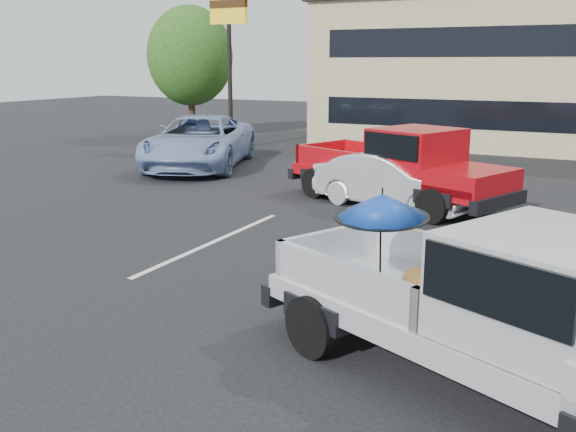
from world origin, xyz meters
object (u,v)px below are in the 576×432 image
at_px(motel_sign, 229,31).
at_px(tree_left, 190,56).
at_px(blue_suv, 199,142).
at_px(silver_pickup, 524,308).
at_px(silver_sedan, 395,181).
at_px(red_pickup, 410,164).

bearing_deg(motel_sign, tree_left, 143.13).
xyz_separation_m(tree_left, blue_suv, (5.48, -7.40, -2.87)).
bearing_deg(silver_pickup, silver_sedan, 140.17).
bearing_deg(silver_sedan, red_pickup, -23.50).
height_order(motel_sign, tree_left, tree_left).
xyz_separation_m(red_pickup, blue_suv, (-8.04, 2.78, -0.19)).
bearing_deg(blue_suv, red_pickup, -38.95).
relative_size(motel_sign, silver_sedan, 1.48).
xyz_separation_m(tree_left, silver_sedan, (13.25, -10.50, -3.06)).
distance_m(tree_left, silver_pickup, 25.59).
bearing_deg(silver_sedan, silver_pickup, -138.43).
bearing_deg(silver_sedan, motel_sign, 66.99).
height_order(motel_sign, silver_sedan, motel_sign).
distance_m(red_pickup, silver_sedan, 0.57).
bearing_deg(tree_left, silver_pickup, -47.50).
distance_m(red_pickup, blue_suv, 8.51).
bearing_deg(silver_pickup, tree_left, 157.14).
xyz_separation_m(motel_sign, blue_suv, (1.48, -4.40, -3.79)).
bearing_deg(motel_sign, blue_suv, -71.43).
relative_size(silver_sedan, blue_suv, 0.65).
relative_size(tree_left, silver_sedan, 1.49).
bearing_deg(tree_left, blue_suv, -53.48).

